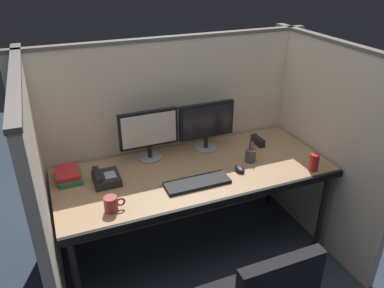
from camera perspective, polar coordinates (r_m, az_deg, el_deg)
The scene contains 15 objects.
ground_plane at distance 2.90m, azimuth 2.78°, elevation -19.51°, with size 8.00×8.00×0.00m, color #2D3847.
cubicle_partition_rear at distance 2.99m, azimuth -2.87°, elevation 0.96°, with size 2.21×0.06×1.57m.
cubicle_partition_left at distance 2.39m, azimuth -21.48°, elevation -8.44°, with size 0.06×1.41×1.57m.
cubicle_partition_right at distance 3.03m, azimuth 18.83°, elevation -0.16°, with size 0.06×1.41×1.57m.
desk at distance 2.66m, azimuth 0.51°, elevation -4.97°, with size 1.90×0.80×0.74m.
monitor_left at distance 2.70m, azimuth -6.51°, elevation 1.81°, with size 0.43×0.17×0.37m.
monitor_right at distance 2.83m, azimuth 2.19°, elevation 3.14°, with size 0.43×0.17×0.37m.
keyboard_main at distance 2.49m, azimuth 0.80°, elevation -5.82°, with size 0.43×0.15×0.02m, color black.
computer_mouse at distance 2.64m, azimuth 7.18°, elevation -3.74°, with size 0.06×0.10×0.04m.
coffee_mug at distance 2.28m, azimuth -12.02°, elevation -8.81°, with size 0.13×0.08×0.09m.
pen_cup at distance 2.76m, azimuth 8.79°, elevation -1.67°, with size 0.08×0.08×0.17m.
desk_phone at distance 2.55m, azimuth -12.88°, elevation -5.02°, with size 0.17×0.19×0.09m.
soda_can at distance 2.75m, azimuth 17.87°, elevation -2.60°, with size 0.07×0.07×0.12m, color red.
book_stack at distance 2.65m, azimuth -18.05°, elevation -4.45°, with size 0.16×0.22×0.07m.
red_stapler at distance 3.03m, azimuth 9.87°, elevation 0.50°, with size 0.04×0.15×0.06m, color black.
Camera 1 is at (-0.87, -1.79, 2.10)m, focal length 35.48 mm.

